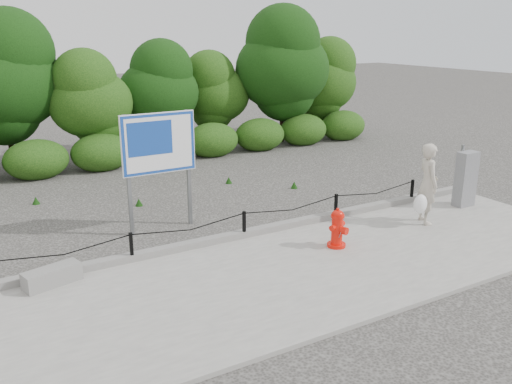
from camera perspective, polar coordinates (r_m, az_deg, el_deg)
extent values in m
plane|color=#2D2B28|center=(11.85, -1.25, -5.17)|extent=(90.00, 90.00, 0.00)
cube|color=gray|center=(10.28, 4.22, -8.59)|extent=(14.00, 4.00, 0.08)
cube|color=slate|center=(11.84, -1.37, -4.42)|extent=(14.00, 0.22, 0.14)
cube|color=black|center=(10.82, -12.98, -5.68)|extent=(0.06, 0.06, 0.60)
cube|color=black|center=(11.72, -1.26, -3.45)|extent=(0.06, 0.06, 0.60)
cube|color=black|center=(13.04, 8.41, -1.48)|extent=(0.06, 0.06, 0.60)
cube|color=black|center=(14.67, 16.10, 0.12)|extent=(0.06, 0.06, 0.60)
cylinder|color=black|center=(10.48, -19.60, -5.72)|extent=(2.50, 0.02, 0.02)
cylinder|color=black|center=(11.13, -6.92, -3.49)|extent=(2.50, 0.02, 0.02)
cylinder|color=black|center=(12.26, 3.86, -1.45)|extent=(2.50, 0.02, 0.02)
cylinder|color=black|center=(13.76, 12.54, 0.24)|extent=(2.50, 0.02, 0.02)
cylinder|color=black|center=(19.37, -24.54, 5.86)|extent=(0.18, 0.18, 2.48)
ellipsoid|color=#1C4E12|center=(19.16, -25.18, 10.94)|extent=(3.67, 3.17, 3.96)
cylinder|color=black|center=(19.05, -16.68, 5.58)|extent=(0.18, 0.18, 1.87)
ellipsoid|color=#1C4E12|center=(18.85, -17.02, 9.47)|extent=(2.76, 2.39, 2.99)
cylinder|color=black|center=(20.12, -10.03, 6.80)|extent=(0.18, 0.18, 1.99)
ellipsoid|color=#1C4E12|center=(19.93, -10.24, 10.75)|extent=(2.95, 2.55, 3.19)
cylinder|color=black|center=(21.47, -4.09, 7.35)|extent=(0.18, 0.18, 1.78)
ellipsoid|color=#1C4E12|center=(21.30, -4.17, 10.65)|extent=(2.63, 2.28, 2.84)
cylinder|color=black|center=(21.93, 2.76, 8.67)|extent=(0.18, 0.18, 2.60)
ellipsoid|color=#1C4E12|center=(21.74, 2.83, 13.42)|extent=(3.85, 3.33, 4.16)
cylinder|color=black|center=(23.61, 6.96, 8.42)|extent=(0.18, 0.18, 2.00)
ellipsoid|color=#1C4E12|center=(23.44, 7.09, 11.80)|extent=(2.96, 2.56, 3.20)
cylinder|color=red|center=(11.48, 8.45, -5.52)|extent=(0.49, 0.49, 0.07)
cylinder|color=red|center=(11.36, 8.52, -4.00)|extent=(0.30, 0.30, 0.59)
cylinder|color=red|center=(11.25, 8.59, -2.50)|extent=(0.36, 0.36, 0.05)
ellipsoid|color=red|center=(11.24, 8.59, -2.34)|extent=(0.32, 0.32, 0.19)
cylinder|color=red|center=(11.20, 8.62, -1.85)|extent=(0.08, 0.08, 0.05)
cylinder|color=red|center=(11.19, 8.08, -3.76)|extent=(0.14, 0.15, 0.12)
cylinder|color=red|center=(11.45, 8.99, -3.32)|extent=(0.14, 0.15, 0.12)
cylinder|color=red|center=(11.26, 9.27, -4.05)|extent=(0.20, 0.18, 0.16)
cylinder|color=slate|center=(11.26, 8.82, -4.51)|extent=(0.01, 0.06, 0.13)
imported|color=#B7AD9D|center=(13.04, 17.64, 0.84)|extent=(0.68, 0.81, 1.88)
ellipsoid|color=white|center=(12.81, 16.91, -1.22)|extent=(0.34, 0.26, 0.45)
cube|color=gray|center=(10.36, -20.66, -8.29)|extent=(1.05, 0.60, 0.32)
cube|color=gray|center=(14.69, 21.21, 1.28)|extent=(0.54, 0.32, 1.40)
cube|color=slate|center=(14.79, 20.66, 1.73)|extent=(0.06, 0.06, 1.55)
cube|color=slate|center=(12.10, -13.28, 1.58)|extent=(0.08, 0.08, 2.70)
cube|color=slate|center=(12.56, -7.12, 2.48)|extent=(0.08, 0.08, 2.70)
cube|color=white|center=(12.10, -10.21, 5.07)|extent=(1.69, 0.06, 1.35)
cube|color=#153F9C|center=(12.08, -10.16, 5.04)|extent=(1.65, 0.01, 1.31)
cube|color=#153F9C|center=(11.97, -11.09, 5.55)|extent=(1.01, 0.01, 0.74)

